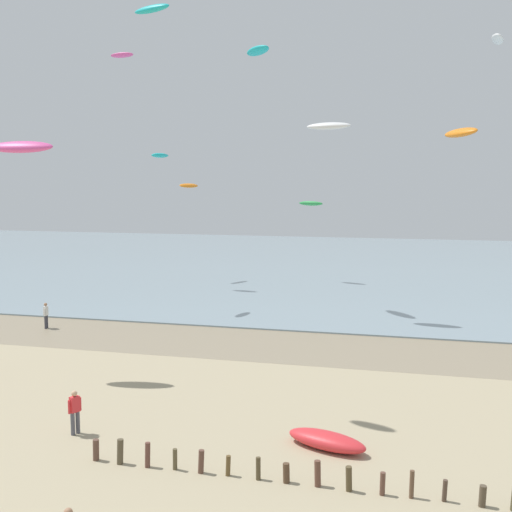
{
  "coord_description": "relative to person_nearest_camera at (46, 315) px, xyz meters",
  "views": [
    {
      "loc": [
        9.69,
        -9.53,
        9.56
      ],
      "look_at": [
        3.91,
        13.45,
        6.81
      ],
      "focal_mm": 44.64,
      "sensor_mm": 36.0,
      "label": 1
    }
  ],
  "objects": [
    {
      "name": "sea",
      "position": [
        13.69,
        38.05,
        -0.87
      ],
      "size": [
        160.0,
        70.0,
        0.1
      ],
      "primitive_type": "cube",
      "color": "#7F939E",
      "rests_on": "ground"
    },
    {
      "name": "groyne_far",
      "position": [
        20.37,
        -17.38,
        -0.54
      ],
      "size": [
        15.69,
        0.32,
        0.87
      ],
      "color": "brown",
      "rests_on": "ground"
    },
    {
      "name": "kite_aloft_10",
      "position": [
        -2.78,
        17.94,
        20.05
      ],
      "size": [
        2.44,
        1.12,
        0.55
      ],
      "primitive_type": "ellipsoid",
      "rotation": [
        0.24,
        0.0,
        3.01
      ],
      "color": "#E54C99"
    },
    {
      "name": "grounded_kite",
      "position": [
        20.49,
        -14.43,
        -0.61
      ],
      "size": [
        3.24,
        2.04,
        0.61
      ],
      "primitive_type": "ellipsoid",
      "rotation": [
        0.0,
        0.0,
        5.95
      ],
      "color": "red",
      "rests_on": "ground"
    },
    {
      "name": "person_by_waterline",
      "position": [
        11.01,
        -15.44,
        0.0
      ],
      "size": [
        0.36,
        0.52,
        1.71
      ],
      "color": "#4C4C56",
      "rests_on": "ground"
    },
    {
      "name": "kite_aloft_4",
      "position": [
        2.08,
        21.7,
        8.32
      ],
      "size": [
        1.77,
        2.47,
        0.58
      ],
      "primitive_type": "ellipsoid",
      "rotation": [
        0.3,
        0.0,
        1.12
      ],
      "color": "orange"
    },
    {
      "name": "kite_aloft_9",
      "position": [
        26.12,
        8.5,
        11.92
      ],
      "size": [
        2.77,
        3.5,
        0.89
      ],
      "primitive_type": "ellipsoid",
      "rotation": [
        -0.37,
        0.0,
        2.11
      ],
      "color": "orange"
    },
    {
      "name": "kite_aloft_5",
      "position": [
        5.03,
        7.65,
        10.6
      ],
      "size": [
        1.07,
        2.08,
        0.41
      ],
      "primitive_type": "ellipsoid",
      "rotation": [
        0.16,
        0.0,
        4.5
      ],
      "color": "#19B2B7"
    },
    {
      "name": "person_nearest_camera",
      "position": [
        0.0,
        0.0,
        0.0
      ],
      "size": [
        0.3,
        0.56,
        1.71
      ],
      "color": "#383842",
      "rests_on": "ground"
    },
    {
      "name": "kite_aloft_12",
      "position": [
        29.67,
        22.39,
        20.66
      ],
      "size": [
        1.3,
        3.31,
        0.95
      ],
      "primitive_type": "ellipsoid",
      "rotation": [
        -0.48,
        0.0,
        4.67
      ],
      "color": "white"
    },
    {
      "name": "kite_aloft_2",
      "position": [
        4.51,
        -8.61,
        10.36
      ],
      "size": [
        3.4,
        1.55,
        0.84
      ],
      "primitive_type": "ellipsoid",
      "rotation": [
        -0.33,
        0.0,
        3.26
      ],
      "color": "#E54C99"
    },
    {
      "name": "kite_aloft_7",
      "position": [
        11.57,
        11.07,
        18.4
      ],
      "size": [
        2.9,
        3.21,
        0.71
      ],
      "primitive_type": "ellipsoid",
      "rotation": [
        -0.2,
        0.0,
        5.39
      ],
      "color": "#19B2B7"
    },
    {
      "name": "kite_aloft_11",
      "position": [
        13.65,
        23.64,
        6.64
      ],
      "size": [
        2.68,
        1.72,
        0.58
      ],
      "primitive_type": "ellipsoid",
      "rotation": [
        -0.23,
        0.0,
        5.92
      ],
      "color": "green"
    },
    {
      "name": "wet_sand_strip",
      "position": [
        13.69,
        -0.64,
        -0.91
      ],
      "size": [
        120.0,
        7.37,
        0.01
      ],
      "primitive_type": "cube",
      "color": "gray",
      "rests_on": "ground"
    },
    {
      "name": "kite_aloft_0",
      "position": [
        12.44,
        -10.73,
        15.83
      ],
      "size": [
        2.03,
        1.33,
        0.5
      ],
      "primitive_type": "ellipsoid",
      "rotation": [
        0.35,
        0.0,
        5.91
      ],
      "color": "#19B2B7"
    },
    {
      "name": "kite_aloft_6",
      "position": [
        17.44,
        7.59,
        12.45
      ],
      "size": [
        3.26,
        1.55,
        0.65
      ],
      "primitive_type": "ellipsoid",
      "rotation": [
        -0.15,
        0.0,
        2.98
      ],
      "color": "white"
    }
  ]
}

